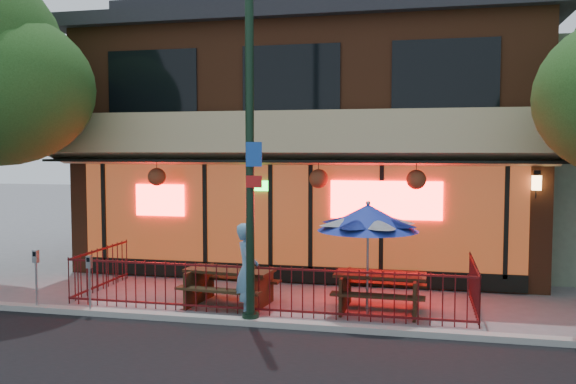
# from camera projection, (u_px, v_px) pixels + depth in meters

# --- Properties ---
(ground) EXTENTS (80.00, 80.00, 0.00)m
(ground) POSITION_uv_depth(u_px,v_px,m) (256.00, 318.00, 11.90)
(ground) COLOR gray
(ground) RESTS_ON ground
(curb) EXTENTS (80.00, 0.25, 0.12)m
(curb) POSITION_uv_depth(u_px,v_px,m) (249.00, 322.00, 11.41)
(curb) COLOR #999993
(curb) RESTS_ON ground
(restaurant_building) EXTENTS (12.96, 9.49, 8.05)m
(restaurant_building) POSITION_uv_depth(u_px,v_px,m) (318.00, 122.00, 18.54)
(restaurant_building) COLOR brown
(restaurant_building) RESTS_ON ground
(patio_fence) EXTENTS (8.44, 2.62, 1.00)m
(patio_fence) POSITION_uv_depth(u_px,v_px,m) (263.00, 281.00, 12.35)
(patio_fence) COLOR #511113
(patio_fence) RESTS_ON ground
(street_light) EXTENTS (0.43, 0.32, 7.00)m
(street_light) POSITION_uv_depth(u_px,v_px,m) (250.00, 157.00, 11.29)
(street_light) COLOR black
(street_light) RESTS_ON ground
(picnic_table_left) EXTENTS (1.98, 1.60, 0.78)m
(picnic_table_left) POSITION_uv_depth(u_px,v_px,m) (230.00, 281.00, 12.81)
(picnic_table_left) COLOR #332312
(picnic_table_left) RESTS_ON ground
(picnic_table_right) EXTENTS (1.87, 1.45, 0.78)m
(picnic_table_right) POSITION_uv_depth(u_px,v_px,m) (380.00, 286.00, 12.35)
(picnic_table_right) COLOR #372213
(picnic_table_right) RESTS_ON ground
(patio_umbrella) EXTENTS (2.00, 1.99, 2.28)m
(patio_umbrella) POSITION_uv_depth(u_px,v_px,m) (368.00, 218.00, 12.00)
(patio_umbrella) COLOR gray
(patio_umbrella) RESTS_ON ground
(pedestrian) EXTENTS (0.66, 0.79, 1.85)m
(pedestrian) POSITION_uv_depth(u_px,v_px,m) (247.00, 270.00, 11.98)
(pedestrian) COLOR #5E94BC
(pedestrian) RESTS_ON ground
(parking_meter_near) EXTENTS (0.10, 0.09, 1.18)m
(parking_meter_near) POSITION_uv_depth(u_px,v_px,m) (90.00, 275.00, 12.10)
(parking_meter_near) COLOR gray
(parking_meter_near) RESTS_ON ground
(parking_meter_far) EXTENTS (0.12, 0.10, 1.25)m
(parking_meter_far) POSITION_uv_depth(u_px,v_px,m) (36.00, 270.00, 12.35)
(parking_meter_far) COLOR #A1A5A9
(parking_meter_far) RESTS_ON ground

